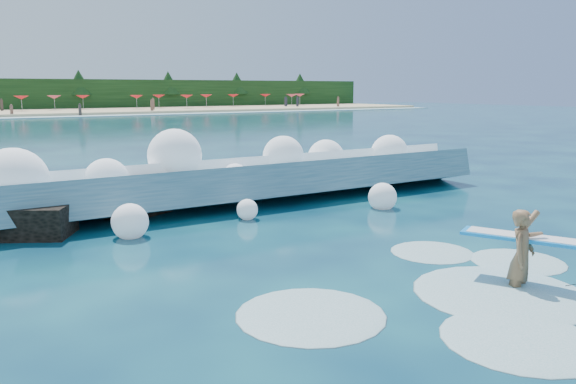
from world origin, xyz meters
name	(u,v)px	position (x,y,z in m)	size (l,w,h in m)	color
ground	(276,278)	(0.00, 0.00, 0.00)	(200.00, 200.00, 0.00)	#07213F
breaking_wave	(204,186)	(1.57, 6.97, 0.60)	(19.98, 3.04, 1.72)	#336981
rock_cluster	(15,216)	(-3.74, 6.53, 0.40)	(7.95, 3.19, 1.27)	black
surfer_with_board	(523,253)	(3.50, -2.74, 0.64)	(1.56, 2.89, 1.73)	#8A6240
wave_spray	(188,170)	(1.03, 6.91, 1.14)	(15.77, 4.96, 2.43)	white
surf_foam	(471,295)	(2.44, -2.51, 0.00)	(8.63, 5.81, 0.15)	silver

